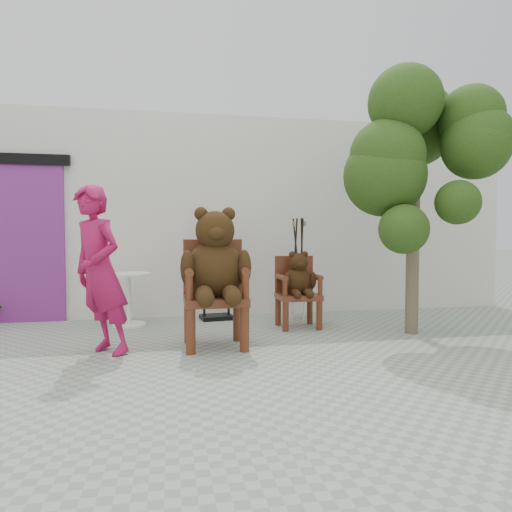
# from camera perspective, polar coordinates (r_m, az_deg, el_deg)

# --- Properties ---
(ground_plane) EXTENTS (60.00, 60.00, 0.00)m
(ground_plane) POSITION_cam_1_polar(r_m,az_deg,el_deg) (4.50, 1.96, -12.99)
(ground_plane) COLOR gray
(ground_plane) RESTS_ON ground
(back_wall) EXTENTS (9.00, 1.00, 3.00)m
(back_wall) POSITION_cam_1_polar(r_m,az_deg,el_deg) (7.40, -3.39, 4.87)
(back_wall) COLOR silver
(back_wall) RESTS_ON ground
(doorway) EXTENTS (1.40, 0.11, 2.33)m
(doorway) POSITION_cam_1_polar(r_m,az_deg,el_deg) (7.10, -27.55, 1.96)
(doorway) COLOR #79297B
(doorway) RESTS_ON ground
(chair_big) EXTENTS (0.75, 0.79, 1.51)m
(chair_big) POSITION_cam_1_polar(r_m,az_deg,el_deg) (4.93, -5.13, -1.66)
(chair_big) COLOR #4A2010
(chair_big) RESTS_ON ground
(chair_small) EXTENTS (0.53, 0.54, 1.00)m
(chair_small) POSITION_cam_1_polar(r_m,az_deg,el_deg) (6.00, 5.25, -3.35)
(chair_small) COLOR #4A2010
(chair_small) RESTS_ON ground
(person) EXTENTS (0.72, 0.73, 1.70)m
(person) POSITION_cam_1_polar(r_m,az_deg,el_deg) (4.81, -18.88, -1.84)
(person) COLOR #A9144B
(person) RESTS_ON ground
(cafe_table) EXTENTS (0.60, 0.60, 0.70)m
(cafe_table) POSITION_cam_1_polar(r_m,az_deg,el_deg) (6.33, -15.63, -4.46)
(cafe_table) COLOR white
(cafe_table) RESTS_ON ground
(display_stand) EXTENTS (0.49, 0.41, 1.51)m
(display_stand) POSITION_cam_1_polar(r_m,az_deg,el_deg) (6.57, -4.97, -2.85)
(display_stand) COLOR black
(display_stand) RESTS_ON ground
(stool_bucket) EXTENTS (0.32, 0.32, 1.45)m
(stool_bucket) POSITION_cam_1_polar(r_m,az_deg,el_deg) (6.63, 5.32, -2.30)
(stool_bucket) COLOR white
(stool_bucket) RESTS_ON ground
(tree) EXTENTS (1.89, 1.81, 3.19)m
(tree) POSITION_cam_1_polar(r_m,az_deg,el_deg) (5.94, 19.98, 13.08)
(tree) COLOR #4D422E
(tree) RESTS_ON ground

